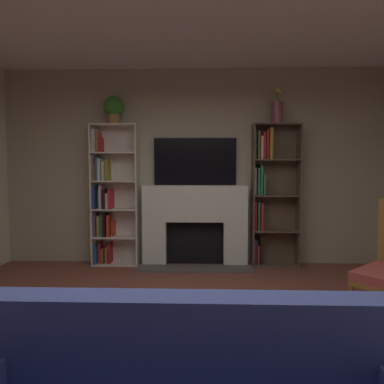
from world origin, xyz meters
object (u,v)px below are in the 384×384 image
at_px(tv, 195,162).
at_px(potted_plant, 114,108).
at_px(fireplace, 195,223).
at_px(bookshelf_right, 270,192).
at_px(vase_with_flowers, 277,111).
at_px(bookshelf_left, 110,198).

xyz_separation_m(tv, potted_plant, (-1.14, -0.12, 0.75)).
height_order(fireplace, bookshelf_right, bookshelf_right).
xyz_separation_m(bookshelf_right, vase_with_flowers, (0.07, -0.06, 1.12)).
bearing_deg(potted_plant, bookshelf_left, 148.45).
height_order(fireplace, tv, tv).
xyz_separation_m(tv, bookshelf_right, (1.07, -0.06, -0.43)).
bearing_deg(potted_plant, vase_with_flowers, 0.02).
relative_size(bookshelf_left, vase_with_flowers, 4.06).
bearing_deg(tv, vase_with_flowers, -5.96).
distance_m(bookshelf_right, vase_with_flowers, 1.13).
distance_m(fireplace, potted_plant, 1.98).
bearing_deg(tv, potted_plant, -174.00).
distance_m(tv, vase_with_flowers, 1.34).
bearing_deg(bookshelf_right, tv, 176.78).
relative_size(fireplace, bookshelf_left, 0.79).
bearing_deg(bookshelf_left, potted_plant, -31.55).
relative_size(tv, bookshelf_left, 0.59).
bearing_deg(bookshelf_right, potted_plant, -178.44).
bearing_deg(vase_with_flowers, potted_plant, -179.98).
distance_m(fireplace, bookshelf_right, 1.16).
relative_size(fireplace, potted_plant, 4.06).
xyz_separation_m(tv, vase_with_flowers, (1.14, -0.12, 0.69)).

